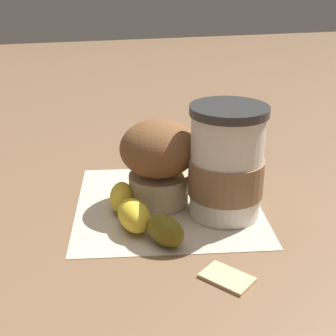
{
  "coord_description": "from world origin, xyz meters",
  "views": [
    {
      "loc": [
        0.14,
        0.52,
        0.29
      ],
      "look_at": [
        0.0,
        0.0,
        0.05
      ],
      "focal_mm": 50.0,
      "sensor_mm": 36.0,
      "label": 1
    }
  ],
  "objects_px": {
    "banana": "(139,214)",
    "sugar_packet": "(227,276)",
    "coffee_cup": "(226,165)",
    "muffin": "(159,159)"
  },
  "relations": [
    {
      "from": "coffee_cup",
      "to": "banana",
      "type": "xyz_separation_m",
      "value": [
        0.11,
        0.01,
        -0.05
      ]
    },
    {
      "from": "banana",
      "to": "sugar_packet",
      "type": "xyz_separation_m",
      "value": [
        -0.06,
        0.12,
        -0.02
      ]
    },
    {
      "from": "sugar_packet",
      "to": "coffee_cup",
      "type": "bearing_deg",
      "value": -110.32
    },
    {
      "from": "muffin",
      "to": "coffee_cup",
      "type": "bearing_deg",
      "value": 144.77
    },
    {
      "from": "muffin",
      "to": "sugar_packet",
      "type": "distance_m",
      "value": 0.19
    },
    {
      "from": "coffee_cup",
      "to": "banana",
      "type": "distance_m",
      "value": 0.12
    },
    {
      "from": "coffee_cup",
      "to": "muffin",
      "type": "xyz_separation_m",
      "value": [
        0.07,
        -0.05,
        -0.0
      ]
    },
    {
      "from": "coffee_cup",
      "to": "banana",
      "type": "relative_size",
      "value": 0.93
    },
    {
      "from": "banana",
      "to": "sugar_packet",
      "type": "relative_size",
      "value": 2.98
    },
    {
      "from": "banana",
      "to": "muffin",
      "type": "bearing_deg",
      "value": -123.99
    }
  ]
}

